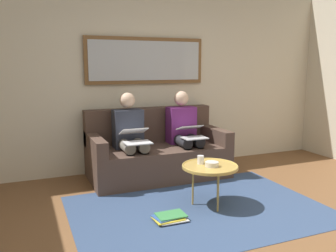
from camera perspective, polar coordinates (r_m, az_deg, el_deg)
The scene contains 12 objects.
wall_rear at distance 5.13m, azimuth -3.87°, elevation 7.64°, with size 6.00×0.12×2.60m, color beige.
area_rug at distance 3.81m, azimuth 5.01°, elevation -13.15°, with size 2.60×1.80×0.01m, color #33476B.
couch at distance 4.82m, azimuth -1.90°, elevation -4.35°, with size 1.81×0.90×0.90m.
framed_mirror at distance 5.04m, azimuth -3.55°, elevation 10.45°, with size 1.72×0.05×0.64m.
coffee_table at distance 3.78m, azimuth 6.76°, elevation -6.55°, with size 0.59×0.59×0.45m.
cup at distance 3.82m, azimuth 5.26°, elevation -5.43°, with size 0.07×0.07×0.09m, color silver.
bowl at distance 3.74m, azimuth 7.06°, elevation -6.11°, with size 0.14×0.14×0.05m, color beige.
person_left at distance 4.84m, azimuth 2.61°, elevation -0.71°, with size 0.38×0.58×1.14m.
laptop_silver at distance 4.62m, azimuth 3.86°, elevation -0.96°, with size 0.31×0.36×0.16m.
person_right at distance 4.57m, azimuth -6.11°, elevation -1.37°, with size 0.38×0.58×1.14m.
laptop_white at distance 4.36m, azimuth -5.26°, elevation -1.63°, with size 0.32×0.39×0.17m.
magazine_stack at distance 3.54m, azimuth 0.34°, elevation -14.51°, with size 0.32×0.26×0.05m.
Camera 1 is at (1.63, 2.26, 1.48)m, focal length 37.90 mm.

